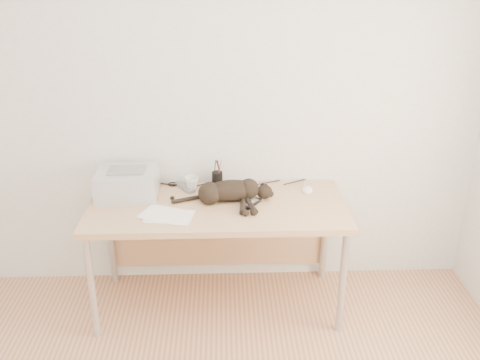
{
  "coord_description": "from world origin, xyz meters",
  "views": [
    {
      "loc": [
        0.04,
        -1.59,
        2.2
      ],
      "look_at": [
        0.14,
        1.34,
        0.93
      ],
      "focal_mm": 40.0,
      "sensor_mm": 36.0,
      "label": 1
    }
  ],
  "objects_px": {
    "cat": "(228,192)",
    "mouse": "(307,188)",
    "pen_cup": "(217,179)",
    "desk": "(218,217)",
    "mug": "(191,183)",
    "printer": "(128,183)"
  },
  "relations": [
    {
      "from": "printer",
      "to": "cat",
      "type": "relative_size",
      "value": 0.59
    },
    {
      "from": "cat",
      "to": "mouse",
      "type": "height_order",
      "value": "cat"
    },
    {
      "from": "cat",
      "to": "mug",
      "type": "xyz_separation_m",
      "value": [
        -0.24,
        0.19,
        -0.02
      ]
    },
    {
      "from": "desk",
      "to": "mouse",
      "type": "height_order",
      "value": "mouse"
    },
    {
      "from": "desk",
      "to": "mouse",
      "type": "relative_size",
      "value": 13.55
    },
    {
      "from": "pen_cup",
      "to": "cat",
      "type": "bearing_deg",
      "value": -74.61
    },
    {
      "from": "desk",
      "to": "mug",
      "type": "relative_size",
      "value": 16.75
    },
    {
      "from": "cat",
      "to": "mouse",
      "type": "distance_m",
      "value": 0.54
    },
    {
      "from": "printer",
      "to": "mouse",
      "type": "bearing_deg",
      "value": 1.54
    },
    {
      "from": "mug",
      "to": "mouse",
      "type": "xyz_separation_m",
      "value": [
        0.76,
        -0.04,
        -0.03
      ]
    },
    {
      "from": "mug",
      "to": "mouse",
      "type": "distance_m",
      "value": 0.76
    },
    {
      "from": "cat",
      "to": "pen_cup",
      "type": "height_order",
      "value": "pen_cup"
    },
    {
      "from": "printer",
      "to": "cat",
      "type": "distance_m",
      "value": 0.65
    },
    {
      "from": "desk",
      "to": "pen_cup",
      "type": "bearing_deg",
      "value": 89.93
    },
    {
      "from": "desk",
      "to": "mouse",
      "type": "distance_m",
      "value": 0.62
    },
    {
      "from": "desk",
      "to": "pen_cup",
      "type": "relative_size",
      "value": 8.83
    },
    {
      "from": "mug",
      "to": "desk",
      "type": "bearing_deg",
      "value": -40.62
    },
    {
      "from": "printer",
      "to": "pen_cup",
      "type": "bearing_deg",
      "value": 13.11
    },
    {
      "from": "desk",
      "to": "cat",
      "type": "bearing_deg",
      "value": -31.15
    },
    {
      "from": "printer",
      "to": "mouse",
      "type": "xyz_separation_m",
      "value": [
        1.16,
        0.03,
        -0.07
      ]
    },
    {
      "from": "mug",
      "to": "pen_cup",
      "type": "height_order",
      "value": "pen_cup"
    },
    {
      "from": "desk",
      "to": "mouse",
      "type": "bearing_deg",
      "value": 9.83
    }
  ]
}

